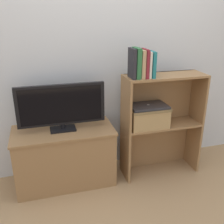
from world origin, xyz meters
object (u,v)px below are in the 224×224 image
at_px(book_teal, 151,64).
at_px(storage_basket_left, 148,116).
at_px(book_forest, 137,63).
at_px(book_tan, 141,64).
at_px(laptop, 148,106).
at_px(book_maroon, 145,63).
at_px(tv, 61,106).
at_px(book_ivory, 148,64).
at_px(tv_stand, 65,156).
at_px(book_charcoal, 132,64).

bearing_deg(book_teal, storage_basket_left, 88.14).
bearing_deg(book_forest, book_tan, 0.00).
distance_m(book_teal, storage_basket_left, 0.47).
distance_m(book_forest, laptop, 0.42).
distance_m(book_maroon, storage_basket_left, 0.49).
xyz_separation_m(tv, book_ivory, (0.73, -0.11, 0.34)).
bearing_deg(tv_stand, storage_basket_left, -6.58).
bearing_deg(book_ivory, tv_stand, 171.63).
xyz_separation_m(book_charcoal, storage_basket_left, (0.17, 0.02, -0.49)).
height_order(tv_stand, laptop, laptop).
height_order(tv_stand, storage_basket_left, storage_basket_left).
bearing_deg(book_maroon, book_charcoal, 180.00).
distance_m(book_ivory, storage_basket_left, 0.48).
bearing_deg(tv, book_maroon, -8.56).
height_order(book_charcoal, book_ivory, book_charcoal).
height_order(book_maroon, storage_basket_left, book_maroon).
distance_m(book_charcoal, book_forest, 0.04).
height_order(book_maroon, book_ivory, book_maroon).
xyz_separation_m(book_ivory, book_teal, (0.03, 0.00, 0.00)).
bearing_deg(book_teal, book_tan, 180.00).
xyz_separation_m(tv, book_teal, (0.76, -0.11, 0.34)).
bearing_deg(book_forest, tv, 170.45).
bearing_deg(storage_basket_left, laptop, 0.00).
xyz_separation_m(storage_basket_left, laptop, (0.00, 0.00, 0.09)).
distance_m(tv_stand, book_maroon, 1.10).
height_order(book_maroon, book_teal, book_maroon).
bearing_deg(book_forest, book_ivory, 0.00).
xyz_separation_m(book_forest, storage_basket_left, (0.13, 0.02, -0.49)).
relative_size(tv, laptop, 2.20).
height_order(tv, book_forest, book_forest).
bearing_deg(book_charcoal, book_maroon, 0.00).
distance_m(book_charcoal, storage_basket_left, 0.52).
xyz_separation_m(book_tan, book_teal, (0.09, 0.00, -0.01)).
relative_size(book_forest, laptop, 0.74).
xyz_separation_m(book_maroon, laptop, (0.06, 0.02, -0.39)).
relative_size(book_tan, book_teal, 1.06).
xyz_separation_m(book_charcoal, book_forest, (0.04, 0.00, 0.00)).
height_order(tv_stand, book_maroon, book_maroon).
bearing_deg(tv_stand, book_teal, -8.02).
distance_m(book_charcoal, book_teal, 0.17).
bearing_deg(book_ivory, tv, 171.75).
distance_m(tv_stand, book_ivory, 1.11).
bearing_deg(book_ivory, book_teal, 0.00).
relative_size(storage_basket_left, laptop, 1.06).
distance_m(book_ivory, laptop, 0.38).
distance_m(tv_stand, book_teal, 1.13).
bearing_deg(book_maroon, book_forest, 180.00).
relative_size(tv, storage_basket_left, 2.08).
relative_size(book_forest, book_teal, 1.14).
relative_size(tv, book_forest, 2.98).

